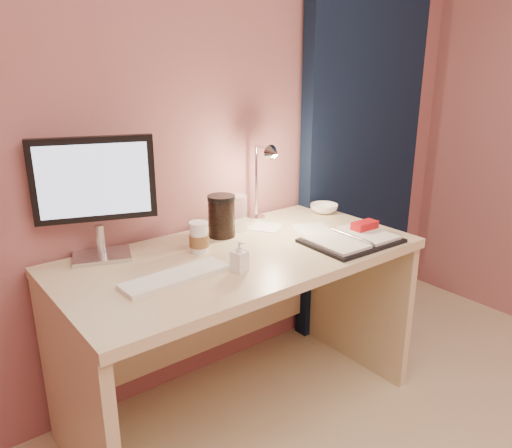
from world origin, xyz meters
TOP-DOWN VIEW (x-y plane):
  - room at (0.95, 1.69)m, footprint 3.50×3.50m
  - desk at (0.00, 1.45)m, footprint 1.40×0.70m
  - monitor at (-0.44, 1.65)m, footprint 0.41×0.21m
  - keyboard at (-0.32, 1.32)m, footprint 0.39×0.13m
  - planner at (0.43, 1.19)m, footprint 0.37×0.29m
  - paper_b at (0.41, 1.41)m, footprint 0.20×0.20m
  - paper_c at (0.27, 1.56)m, footprint 0.18×0.18m
  - coffee_cup at (-0.12, 1.48)m, footprint 0.07×0.07m
  - clear_cup at (0.15, 1.61)m, footprint 0.09×0.09m
  - bowl at (0.63, 1.55)m, footprint 0.18×0.18m
  - lotion_bottle at (-0.11, 1.24)m, footprint 0.06×0.06m
  - dark_jar at (0.05, 1.58)m, footprint 0.11×0.11m
  - desk_lamp at (0.32, 1.58)m, footprint 0.10×0.23m

SIDE VIEW (x-z plane):
  - desk at x=0.00m, z-range 0.14..0.87m
  - paper_c at x=0.27m, z-range 0.73..0.73m
  - paper_b at x=0.41m, z-range 0.73..0.73m
  - keyboard at x=-0.32m, z-range 0.73..0.75m
  - planner at x=0.43m, z-range 0.72..0.77m
  - bowl at x=0.63m, z-range 0.73..0.77m
  - lotion_bottle at x=-0.11m, z-range 0.73..0.84m
  - coffee_cup at x=-0.12m, z-range 0.73..0.85m
  - clear_cup at x=0.15m, z-range 0.73..0.88m
  - dark_jar at x=0.05m, z-range 0.73..0.89m
  - desk_lamp at x=0.32m, z-range 0.78..1.14m
  - monitor at x=-0.44m, z-range 0.77..1.23m
  - room at x=0.95m, z-range -0.61..2.89m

